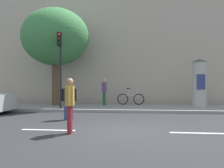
{
  "coord_description": "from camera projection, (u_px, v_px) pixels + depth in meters",
  "views": [
    {
      "loc": [
        0.53,
        -7.74,
        1.51
      ],
      "look_at": [
        -0.52,
        2.0,
        1.51
      ],
      "focal_mm": 39.3,
      "sensor_mm": 36.0,
      "label": 1
    }
  ],
  "objects": [
    {
      "name": "bicycle_leaning",
      "position": [
        131.0,
        99.0,
        16.03
      ],
      "size": [
        1.77,
        0.1,
        1.09
      ],
      "color": "black",
      "rests_on": "sidewalk_curb"
    },
    {
      "name": "pedestrian_with_bag",
      "position": [
        104.0,
        90.0,
        15.6
      ],
      "size": [
        0.39,
        0.63,
        1.68
      ],
      "color": "#1E5938",
      "rests_on": "sidewalk_curb"
    },
    {
      "name": "building_backdrop",
      "position": [
        132.0,
        49.0,
        19.68
      ],
      "size": [
        36.0,
        5.0,
        8.57
      ],
      "primitive_type": "cube",
      "color": "#B7A893",
      "rests_on": "ground_plane"
    },
    {
      "name": "poster_column",
      "position": [
        199.0,
        82.0,
        14.82
      ],
      "size": [
        0.9,
        0.9,
        2.89
      ],
      "color": "#B2ADA3",
      "rests_on": "sidewalk_curb"
    },
    {
      "name": "pedestrian_in_red_top",
      "position": [
        70.0,
        101.0,
        7.43
      ],
      "size": [
        0.3,
        0.58,
        1.68
      ],
      "color": "maroon",
      "rests_on": "ground_plane"
    },
    {
      "name": "sidewalk_curb",
      "position": [
        129.0,
        108.0,
        14.71
      ],
      "size": [
        36.0,
        4.0,
        0.15
      ],
      "primitive_type": "cube",
      "color": "gray",
      "rests_on": "ground_plane"
    },
    {
      "name": "lane_markings",
      "position": [
        121.0,
        131.0,
        7.75
      ],
      "size": [
        25.8,
        0.16,
        0.01
      ],
      "color": "silver",
      "rests_on": "ground_plane"
    },
    {
      "name": "ground_plane",
      "position": [
        121.0,
        132.0,
        7.75
      ],
      "size": [
        80.0,
        80.0,
        0.0
      ],
      "primitive_type": "plane",
      "color": "#2B2B2D"
    },
    {
      "name": "street_tree",
      "position": [
        56.0,
        37.0,
        15.64
      ],
      "size": [
        4.27,
        4.27,
        6.17
      ],
      "color": "brown",
      "rests_on": "sidewalk_curb"
    },
    {
      "name": "pedestrian_in_dark_shirt",
      "position": [
        69.0,
        98.0,
        10.35
      ],
      "size": [
        0.63,
        0.48,
        1.53
      ],
      "color": "navy",
      "rests_on": "ground_plane"
    },
    {
      "name": "traffic_light",
      "position": [
        60.0,
        57.0,
        13.36
      ],
      "size": [
        0.24,
        0.45,
        4.16
      ],
      "color": "black",
      "rests_on": "sidewalk_curb"
    }
  ]
}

